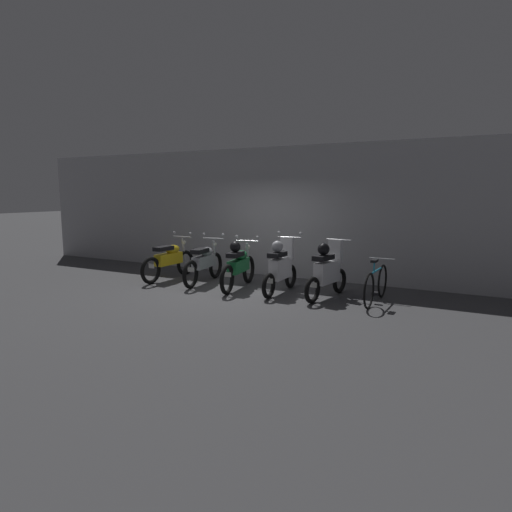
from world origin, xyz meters
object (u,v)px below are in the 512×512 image
motorbike_slot_2 (239,265)px  motorbike_slot_3 (281,267)px  bicycle (376,285)px  motorbike_slot_0 (169,260)px  motorbike_slot_4 (327,271)px  motorbike_slot_1 (204,262)px

motorbike_slot_2 → motorbike_slot_3: bearing=1.7°
bicycle → motorbike_slot_0: bearing=179.9°
motorbike_slot_4 → bicycle: 1.00m
motorbike_slot_1 → motorbike_slot_0: bearing=-178.4°
motorbike_slot_1 → motorbike_slot_3: size_ratio=1.16×
motorbike_slot_3 → bicycle: 2.02m
motorbike_slot_2 → bicycle: bearing=1.9°
motorbike_slot_2 → bicycle: size_ratio=1.12×
motorbike_slot_3 → bicycle: (2.00, 0.07, -0.21)m
motorbike_slot_2 → motorbike_slot_3: size_ratio=1.16×
motorbike_slot_3 → motorbike_slot_0: bearing=178.6°
motorbike_slot_3 → motorbike_slot_1: bearing=177.0°
bicycle → motorbike_slot_1: bearing=179.5°
motorbike_slot_1 → motorbike_slot_3: motorbike_slot_3 is taller
motorbike_slot_0 → bicycle: size_ratio=1.13×
motorbike_slot_4 → motorbike_slot_1: bearing=178.6°
motorbike_slot_2 → bicycle: 3.04m
bicycle → motorbike_slot_4: bearing=-177.8°
motorbike_slot_4 → bicycle: bearing=2.2°
motorbike_slot_0 → motorbike_slot_3: 3.07m
motorbike_slot_1 → motorbike_slot_2: 1.04m
motorbike_slot_0 → bicycle: bearing=-0.1°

